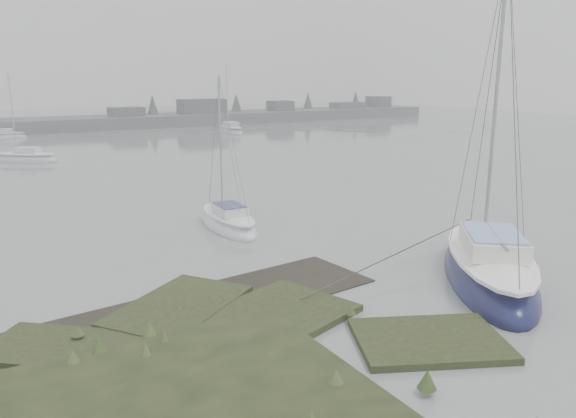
{
  "coord_description": "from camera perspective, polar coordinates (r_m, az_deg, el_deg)",
  "views": [
    {
      "loc": [
        -8.8,
        -9.41,
        6.31
      ],
      "look_at": [
        0.9,
        6.83,
        1.8
      ],
      "focal_mm": 35.0,
      "sensor_mm": 36.0,
      "label": 1
    }
  ],
  "objects": [
    {
      "name": "sailboat_far_c",
      "position": [
        64.71,
        -27.03,
        6.55
      ],
      "size": [
        4.67,
        1.6,
        6.56
      ],
      "rotation": [
        0.0,
        0.0,
        1.55
      ],
      "color": "#A7ACB1",
      "rests_on": "ground"
    },
    {
      "name": "ground",
      "position": [
        40.87,
        -18.09,
        3.87
      ],
      "size": [
        160.0,
        160.0,
        0.0
      ],
      "primitive_type": "plane",
      "color": "slate",
      "rests_on": "ground"
    },
    {
      "name": "far_shoreline",
      "position": [
        79.9,
        -4.35,
        9.46
      ],
      "size": [
        60.0,
        8.0,
        4.15
      ],
      "color": "#4C4F51",
      "rests_on": "ground"
    },
    {
      "name": "sailboat_main",
      "position": [
        18.84,
        19.69,
        -5.89
      ],
      "size": [
        6.78,
        7.53,
        10.81
      ],
      "rotation": [
        0.0,
        0.0,
        -0.68
      ],
      "color": "#0E1138",
      "rests_on": "ground"
    },
    {
      "name": "sailboat_white",
      "position": [
        23.93,
        -6.11,
        -1.43
      ],
      "size": [
        1.86,
        4.93,
        6.85
      ],
      "rotation": [
        0.0,
        0.0,
        -0.05
      ],
      "color": "silver",
      "rests_on": "ground"
    },
    {
      "name": "sailboat_far_a",
      "position": [
        46.67,
        -25.09,
        4.65
      ],
      "size": [
        4.98,
        4.3,
        7.05
      ],
      "rotation": [
        0.0,
        0.0,
        0.93
      ],
      "color": "#B7BBC2",
      "rests_on": "ground"
    },
    {
      "name": "sailboat_far_b",
      "position": [
        64.1,
        -5.87,
        7.92
      ],
      "size": [
        2.21,
        5.9,
        8.19
      ],
      "rotation": [
        0.0,
        0.0,
        -0.05
      ],
      "color": "#A6A9AF",
      "rests_on": "ground"
    }
  ]
}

